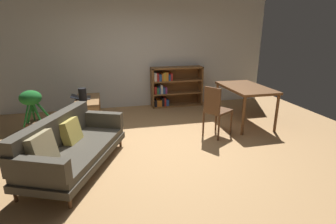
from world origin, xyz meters
The scene contains 10 objects.
ground_plane centered at (0.00, 0.00, 0.00)m, with size 8.16×8.16×0.00m, color tan.
back_wall_panel centered at (0.00, 2.70, 1.35)m, with size 6.80×0.10×2.70m, color silver.
fabric_couch centered at (-1.45, -0.42, 0.38)m, with size 1.49×2.02×0.78m.
media_console centered at (-1.27, 1.41, 0.29)m, with size 0.48×1.02×0.59m.
open_laptop centered at (-1.38, 1.47, 0.61)m, with size 0.39×0.33×0.08m.
desk_speaker centered at (-1.34, 1.23, 0.72)m, with size 0.16×0.16×0.27m.
potted_floor_plant centered at (-2.28, 1.17, 0.49)m, with size 0.52×0.48×0.87m.
dining_table centered at (2.00, 0.82, 0.72)m, with size 0.81×1.36×0.81m.
dining_chair_near centered at (1.09, 0.26, 0.54)m, with size 0.59×0.57×0.97m.
bookshelf centered at (0.83, 2.50, 0.51)m, with size 1.35×0.35×1.03m.
Camera 1 is at (-0.86, -4.09, 1.98)m, focal length 28.04 mm.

